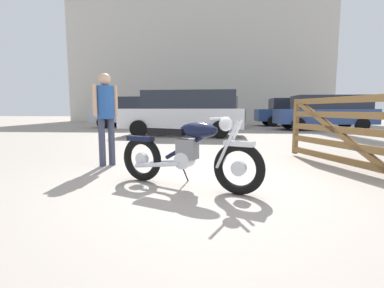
# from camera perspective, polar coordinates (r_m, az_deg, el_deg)

# --- Properties ---
(ground_plane) EXTENTS (80.00, 80.00, 0.00)m
(ground_plane) POSITION_cam_1_polar(r_m,az_deg,el_deg) (3.91, 4.58, -8.13)
(ground_plane) COLOR gray
(vintage_motorcycle) EXTENTS (1.96, 0.93, 0.94)m
(vintage_motorcycle) POSITION_cam_1_polar(r_m,az_deg,el_deg) (3.65, -1.01, -1.92)
(vintage_motorcycle) COLOR black
(vintage_motorcycle) RESTS_ON ground_plane
(timber_gate) EXTENTS (0.91, 2.46, 1.60)m
(timber_gate) POSITION_cam_1_polar(r_m,az_deg,el_deg) (5.42, 29.13, 2.79)
(timber_gate) COLOR brown
(timber_gate) RESTS_ON ground_plane
(bystander) EXTENTS (0.36, 0.34, 1.66)m
(bystander) POSITION_cam_1_polar(r_m,az_deg,el_deg) (5.28, -17.18, 6.69)
(bystander) COLOR #383D51
(bystander) RESTS_ON ground_plane
(blue_hatchback_right) EXTENTS (4.73, 2.04, 1.74)m
(blue_hatchback_right) POSITION_cam_1_polar(r_m,az_deg,el_deg) (15.79, 25.58, 6.01)
(blue_hatchback_right) COLOR black
(blue_hatchback_right) RESTS_ON ground_plane
(pale_sedan_back) EXTENTS (4.78, 2.15, 1.74)m
(pale_sedan_back) POSITION_cam_1_polar(r_m,az_deg,el_deg) (11.00, -1.38, 6.57)
(pale_sedan_back) COLOR black
(pale_sedan_back) RESTS_ON ground_plane
(red_hatchback_near) EXTENTS (4.14, 2.38, 1.78)m
(red_hatchback_near) POSITION_cam_1_polar(r_m,az_deg,el_deg) (15.89, 4.02, 6.59)
(red_hatchback_near) COLOR black
(red_hatchback_near) RESTS_ON ground_plane
(dark_sedan_left) EXTENTS (4.79, 2.17, 1.74)m
(dark_sedan_left) POSITION_cam_1_polar(r_m,az_deg,el_deg) (16.46, -11.40, 6.56)
(dark_sedan_left) COLOR black
(dark_sedan_left) RESTS_ON ground_plane
(silver_sedan_mid) EXTENTS (4.14, 2.37, 1.78)m
(silver_sedan_mid) POSITION_cam_1_polar(r_m,az_deg,el_deg) (18.82, 0.12, 6.66)
(silver_sedan_mid) COLOR black
(silver_sedan_mid) RESTS_ON ground_plane
(white_estate_far) EXTENTS (4.74, 2.05, 1.74)m
(white_estate_far) POSITION_cam_1_polar(r_m,az_deg,el_deg) (18.98, 20.39, 6.30)
(white_estate_far) COLOR black
(white_estate_far) RESTS_ON ground_plane
(industrial_building) EXTENTS (23.61, 14.40, 23.04)m
(industrial_building) POSITION_cam_1_polar(r_m,az_deg,el_deg) (32.03, 1.92, 15.20)
(industrial_building) COLOR beige
(industrial_building) RESTS_ON ground_plane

